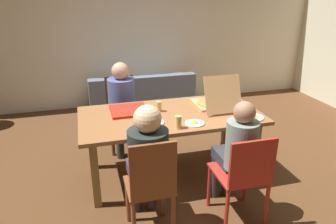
{
  "coord_description": "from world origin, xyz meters",
  "views": [
    {
      "loc": [
        -0.88,
        -3.11,
        2.06
      ],
      "look_at": [
        0.0,
        0.1,
        0.75
      ],
      "focal_mm": 33.81,
      "sensor_mm": 36.0,
      "label": 1
    }
  ],
  "objects_px": {
    "chair_1": "(151,186)",
    "pizza_box_0": "(214,102)",
    "chair_2": "(244,174)",
    "plate_2": "(252,117)",
    "person_0": "(122,99)",
    "chair_0": "(122,111)",
    "drinking_glass_0": "(178,122)",
    "person_1": "(147,157)",
    "plate_0": "(154,122)",
    "couch": "(141,99)",
    "dining_table": "(170,121)",
    "plate_1": "(195,123)",
    "person_2": "(236,149)",
    "drinking_glass_1": "(159,106)",
    "pizza_box_1": "(129,110)"
  },
  "relations": [
    {
      "from": "plate_1",
      "to": "couch",
      "type": "xyz_separation_m",
      "value": [
        -0.14,
        2.25,
        -0.49
      ]
    },
    {
      "from": "plate_1",
      "to": "couch",
      "type": "height_order",
      "value": "plate_1"
    },
    {
      "from": "person_1",
      "to": "plate_2",
      "type": "relative_size",
      "value": 4.83
    },
    {
      "from": "chair_2",
      "to": "pizza_box_1",
      "type": "xyz_separation_m",
      "value": [
        -0.84,
        1.16,
        0.25
      ]
    },
    {
      "from": "pizza_box_1",
      "to": "plate_1",
      "type": "relative_size",
      "value": 2.03
    },
    {
      "from": "person_0",
      "to": "couch",
      "type": "height_order",
      "value": "person_0"
    },
    {
      "from": "drinking_glass_1",
      "to": "couch",
      "type": "relative_size",
      "value": 0.07
    },
    {
      "from": "plate_0",
      "to": "plate_2",
      "type": "relative_size",
      "value": 0.82
    },
    {
      "from": "chair_1",
      "to": "pizza_box_0",
      "type": "bearing_deg",
      "value": 46.46
    },
    {
      "from": "chair_1",
      "to": "person_1",
      "type": "xyz_separation_m",
      "value": [
        0.0,
        0.14,
        0.19
      ]
    },
    {
      "from": "drinking_glass_1",
      "to": "plate_2",
      "type": "bearing_deg",
      "value": -25.88
    },
    {
      "from": "person_2",
      "to": "drinking_glass_0",
      "type": "height_order",
      "value": "person_2"
    },
    {
      "from": "couch",
      "to": "dining_table",
      "type": "bearing_deg",
      "value": -90.72
    },
    {
      "from": "chair_0",
      "to": "couch",
      "type": "bearing_deg",
      "value": 66.05
    },
    {
      "from": "chair_0",
      "to": "plate_1",
      "type": "height_order",
      "value": "chair_0"
    },
    {
      "from": "chair_0",
      "to": "plate_2",
      "type": "bearing_deg",
      "value": -45.01
    },
    {
      "from": "chair_2",
      "to": "plate_2",
      "type": "distance_m",
      "value": 0.79
    },
    {
      "from": "chair_2",
      "to": "drinking_glass_1",
      "type": "distance_m",
      "value": 1.23
    },
    {
      "from": "chair_0",
      "to": "drinking_glass_0",
      "type": "height_order",
      "value": "chair_0"
    },
    {
      "from": "person_0",
      "to": "plate_1",
      "type": "xyz_separation_m",
      "value": [
        0.6,
        -1.09,
        0.06
      ]
    },
    {
      "from": "pizza_box_1",
      "to": "pizza_box_0",
      "type": "bearing_deg",
      "value": -5.44
    },
    {
      "from": "chair_2",
      "to": "pizza_box_1",
      "type": "bearing_deg",
      "value": 125.65
    },
    {
      "from": "plate_2",
      "to": "drinking_glass_0",
      "type": "distance_m",
      "value": 0.84
    },
    {
      "from": "chair_0",
      "to": "chair_1",
      "type": "relative_size",
      "value": 1.0
    },
    {
      "from": "chair_1",
      "to": "pizza_box_0",
      "type": "distance_m",
      "value": 1.46
    },
    {
      "from": "plate_0",
      "to": "plate_1",
      "type": "relative_size",
      "value": 1.02
    },
    {
      "from": "person_1",
      "to": "plate_0",
      "type": "bearing_deg",
      "value": 71.3
    },
    {
      "from": "drinking_glass_1",
      "to": "person_1",
      "type": "bearing_deg",
      "value": -109.75
    },
    {
      "from": "pizza_box_0",
      "to": "pizza_box_1",
      "type": "distance_m",
      "value": 0.99
    },
    {
      "from": "dining_table",
      "to": "plate_1",
      "type": "distance_m",
      "value": 0.38
    },
    {
      "from": "dining_table",
      "to": "pizza_box_1",
      "type": "bearing_deg",
      "value": 155.53
    },
    {
      "from": "drinking_glass_0",
      "to": "plate_2",
      "type": "bearing_deg",
      "value": 3.4
    },
    {
      "from": "person_1",
      "to": "plate_2",
      "type": "distance_m",
      "value": 1.32
    },
    {
      "from": "dining_table",
      "to": "chair_0",
      "type": "relative_size",
      "value": 2.05
    },
    {
      "from": "chair_0",
      "to": "plate_1",
      "type": "distance_m",
      "value": 1.39
    },
    {
      "from": "chair_0",
      "to": "plate_1",
      "type": "relative_size",
      "value": 4.78
    },
    {
      "from": "person_0",
      "to": "plate_0",
      "type": "distance_m",
      "value": 0.99
    },
    {
      "from": "chair_2",
      "to": "person_1",
      "type": "bearing_deg",
      "value": 168.25
    },
    {
      "from": "plate_1",
      "to": "drinking_glass_0",
      "type": "relative_size",
      "value": 1.55
    },
    {
      "from": "pizza_box_0",
      "to": "drinking_glass_1",
      "type": "xyz_separation_m",
      "value": [
        -0.66,
        0.01,
        0.0
      ]
    },
    {
      "from": "dining_table",
      "to": "person_1",
      "type": "xyz_separation_m",
      "value": [
        -0.43,
        -0.8,
        0.04
      ]
    },
    {
      "from": "plate_1",
      "to": "drinking_glass_1",
      "type": "height_order",
      "value": "drinking_glass_1"
    },
    {
      "from": "person_0",
      "to": "plate_2",
      "type": "bearing_deg",
      "value": -41.65
    },
    {
      "from": "chair_0",
      "to": "chair_1",
      "type": "xyz_separation_m",
      "value": [
        -0.0,
        -1.84,
        0.03
      ]
    },
    {
      "from": "person_2",
      "to": "plate_0",
      "type": "bearing_deg",
      "value": 136.72
    },
    {
      "from": "pizza_box_0",
      "to": "couch",
      "type": "height_order",
      "value": "pizza_box_0"
    },
    {
      "from": "person_0",
      "to": "chair_1",
      "type": "bearing_deg",
      "value": -90.0
    },
    {
      "from": "person_1",
      "to": "pizza_box_0",
      "type": "distance_m",
      "value": 1.34
    },
    {
      "from": "chair_2",
      "to": "chair_1",
      "type": "bearing_deg",
      "value": 177.75
    },
    {
      "from": "drinking_glass_1",
      "to": "person_2",
      "type": "bearing_deg",
      "value": -60.49
    }
  ]
}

